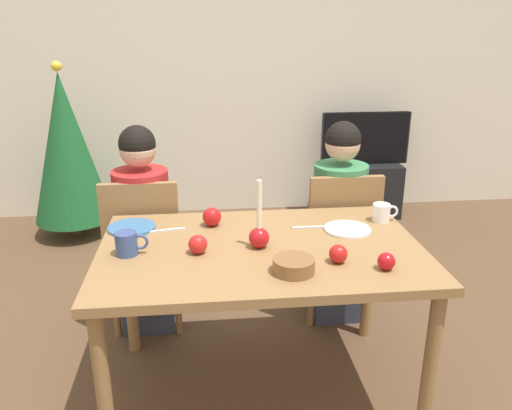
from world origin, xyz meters
name	(u,v)px	position (x,y,z in m)	size (l,w,h in m)	color
ground_plane	(260,388)	(0.00, 0.00, 0.00)	(7.68, 7.68, 0.00)	brown
back_wall	(227,68)	(0.00, 2.60, 1.30)	(6.40, 0.10, 2.60)	beige
dining_table	(261,264)	(0.00, 0.00, 0.67)	(1.40, 0.90, 0.75)	olive
chair_left	(144,245)	(-0.58, 0.61, 0.51)	(0.40, 0.40, 0.90)	olive
chair_right	(339,237)	(0.52, 0.61, 0.51)	(0.40, 0.40, 0.90)	olive
person_left_child	(144,233)	(-0.58, 0.64, 0.57)	(0.30, 0.30, 1.17)	#33384C
person_right_child	(338,226)	(0.52, 0.64, 0.57)	(0.30, 0.30, 1.17)	#33384C
tv_stand	(362,189)	(1.20, 2.30, 0.24)	(0.64, 0.40, 0.48)	black
tv	(365,138)	(1.20, 2.30, 0.71)	(0.79, 0.05, 0.46)	black
christmas_tree	(67,148)	(-1.31, 2.08, 0.73)	(0.62, 0.62, 1.41)	brown
candle_centerpiece	(259,234)	(-0.01, -0.01, 0.81)	(0.09, 0.09, 0.30)	red
plate_left	(132,227)	(-0.58, 0.27, 0.76)	(0.22, 0.22, 0.01)	teal
plate_right	(347,229)	(0.42, 0.14, 0.76)	(0.22, 0.22, 0.01)	white
mug_left	(127,244)	(-0.56, -0.02, 0.80)	(0.14, 0.09, 0.10)	#33477F
mug_right	(382,213)	(0.62, 0.23, 0.79)	(0.13, 0.08, 0.09)	white
fork_left	(166,230)	(-0.42, 0.22, 0.75)	(0.18, 0.01, 0.01)	silver
fork_right	(311,227)	(0.26, 0.18, 0.75)	(0.18, 0.01, 0.01)	silver
bowl_walnuts	(294,265)	(0.10, -0.26, 0.78)	(0.16, 0.16, 0.06)	brown
apple_near_candle	(198,244)	(-0.27, -0.04, 0.79)	(0.08, 0.08, 0.08)	red
apple_by_left_plate	(386,261)	(0.46, -0.27, 0.79)	(0.07, 0.07, 0.07)	#AC1016
apple_by_right_mug	(212,217)	(-0.20, 0.27, 0.79)	(0.09, 0.09, 0.09)	red
apple_far_edge	(338,254)	(0.29, -0.19, 0.79)	(0.08, 0.08, 0.08)	red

